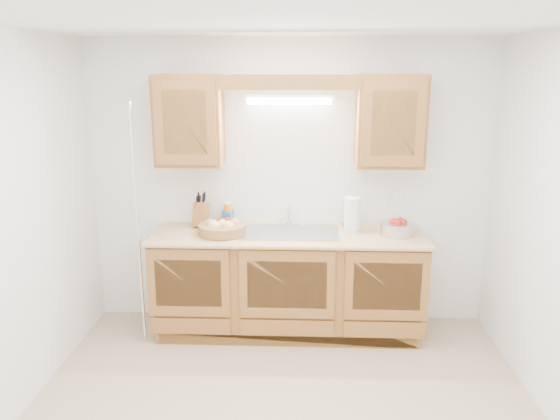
{
  "coord_description": "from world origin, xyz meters",
  "views": [
    {
      "loc": [
        0.12,
        -3.2,
        2.24
      ],
      "look_at": [
        -0.05,
        0.85,
        1.19
      ],
      "focal_mm": 35.0,
      "sensor_mm": 36.0,
      "label": 1
    }
  ],
  "objects_px": {
    "fruit_basket": "(223,227)",
    "apple_bowl": "(397,228)",
    "knife_block": "(201,214)",
    "paper_towel": "(352,214)"
  },
  "relations": [
    {
      "from": "fruit_basket",
      "to": "knife_block",
      "type": "height_order",
      "value": "knife_block"
    },
    {
      "from": "knife_block",
      "to": "apple_bowl",
      "type": "relative_size",
      "value": 0.88
    },
    {
      "from": "knife_block",
      "to": "apple_bowl",
      "type": "xyz_separation_m",
      "value": [
        1.68,
        -0.18,
        -0.05
      ]
    },
    {
      "from": "knife_block",
      "to": "paper_towel",
      "type": "bearing_deg",
      "value": 8.42
    },
    {
      "from": "paper_towel",
      "to": "fruit_basket",
      "type": "bearing_deg",
      "value": -172.85
    },
    {
      "from": "knife_block",
      "to": "apple_bowl",
      "type": "height_order",
      "value": "knife_block"
    },
    {
      "from": "fruit_basket",
      "to": "apple_bowl",
      "type": "distance_m",
      "value": 1.46
    },
    {
      "from": "fruit_basket",
      "to": "paper_towel",
      "type": "distance_m",
      "value": 1.1
    },
    {
      "from": "fruit_basket",
      "to": "apple_bowl",
      "type": "xyz_separation_m",
      "value": [
        1.46,
        0.04,
        0.01
      ]
    },
    {
      "from": "knife_block",
      "to": "paper_towel",
      "type": "distance_m",
      "value": 1.31
    }
  ]
}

